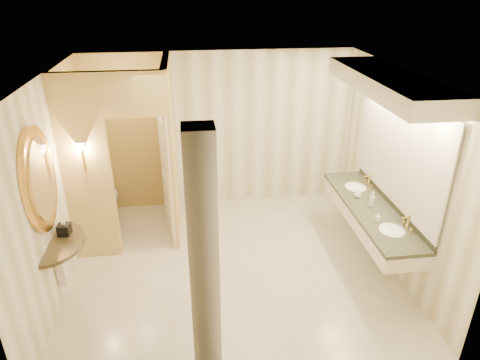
{
  "coord_description": "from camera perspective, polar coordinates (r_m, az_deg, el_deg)",
  "views": [
    {
      "loc": [
        -0.53,
        -5.01,
        3.75
      ],
      "look_at": [
        0.14,
        0.2,
        1.25
      ],
      "focal_mm": 32.0,
      "sensor_mm": 36.0,
      "label": 1
    }
  ],
  "objects": [
    {
      "name": "toilet",
      "position": [
        7.46,
        -17.46,
        -2.61
      ],
      "size": [
        0.46,
        0.78,
        0.79
      ],
      "primitive_type": "imported",
      "rotation": [
        0.0,
        0.0,
        3.17
      ],
      "color": "white",
      "rests_on": "floor"
    },
    {
      "name": "vanity",
      "position": [
        5.92,
        18.38,
        3.07
      ],
      "size": [
        0.75,
        2.48,
        2.09
      ],
      "color": "silver",
      "rests_on": "floor"
    },
    {
      "name": "tissue_box",
      "position": [
        5.71,
        -22.4,
        -6.09
      ],
      "size": [
        0.15,
        0.15,
        0.14
      ],
      "primitive_type": "cube",
      "rotation": [
        0.0,
        0.0,
        -0.1
      ],
      "color": "black",
      "rests_on": "console_shelf"
    },
    {
      "name": "soap_bottle_b",
      "position": [
        6.37,
        15.42,
        -1.75
      ],
      "size": [
        0.13,
        0.13,
        0.13
      ],
      "primitive_type": "imported",
      "rotation": [
        0.0,
        0.0,
        0.34
      ],
      "color": "silver",
      "rests_on": "vanity"
    },
    {
      "name": "wall_right",
      "position": [
        6.21,
        19.95,
        1.1
      ],
      "size": [
        0.02,
        4.0,
        2.7
      ],
      "primitive_type": "cube",
      "color": "silver",
      "rests_on": "floor"
    },
    {
      "name": "console_shelf",
      "position": [
        5.43,
        -24.53,
        -3.41
      ],
      "size": [
        0.96,
        0.96,
        1.93
      ],
      "color": "black",
      "rests_on": "floor"
    },
    {
      "name": "wall_left",
      "position": [
        5.82,
        -23.76,
        -1.23
      ],
      "size": [
        0.02,
        4.0,
        2.7
      ],
      "primitive_type": "cube",
      "color": "silver",
      "rests_on": "floor"
    },
    {
      "name": "pillar",
      "position": [
        4.01,
        -4.83,
        -11.41
      ],
      "size": [
        0.27,
        0.27,
        2.7
      ],
      "primitive_type": "cube",
      "color": "silver",
      "rests_on": "floor"
    },
    {
      "name": "soap_bottle_a",
      "position": [
        5.84,
        17.87,
        -4.76
      ],
      "size": [
        0.06,
        0.06,
        0.12
      ],
      "primitive_type": "imported",
      "rotation": [
        0.0,
        0.0,
        0.03
      ],
      "color": "beige",
      "rests_on": "vanity"
    },
    {
      "name": "wall_back",
      "position": [
        7.43,
        -2.84,
        6.56
      ],
      "size": [
        4.5,
        0.02,
        2.7
      ],
      "primitive_type": "cube",
      "color": "silver",
      "rests_on": "floor"
    },
    {
      "name": "toilet_closet",
      "position": [
        6.46,
        -11.98,
        3.4
      ],
      "size": [
        1.5,
        1.55,
        2.7
      ],
      "color": "#D7BD70",
      "rests_on": "floor"
    },
    {
      "name": "wall_front",
      "position": [
        3.89,
        2.13,
        -12.69
      ],
      "size": [
        4.5,
        0.02,
        2.7
      ],
      "primitive_type": "cube",
      "color": "silver",
      "rests_on": "floor"
    },
    {
      "name": "ceiling",
      "position": [
        5.15,
        -1.29,
        13.66
      ],
      "size": [
        4.5,
        4.5,
        0.0
      ],
      "primitive_type": "plane",
      "rotation": [
        3.14,
        0.0,
        0.0
      ],
      "color": "silver",
      "rests_on": "wall_back"
    },
    {
      "name": "wall_sconce",
      "position": [
        5.97,
        -20.4,
        4.04
      ],
      "size": [
        0.14,
        0.14,
        0.42
      ],
      "color": "gold",
      "rests_on": "toilet_closet"
    },
    {
      "name": "soap_bottle_c",
      "position": [
        6.17,
        17.2,
        -2.47
      ],
      "size": [
        0.1,
        0.1,
        0.21
      ],
      "primitive_type": "imported",
      "rotation": [
        0.0,
        0.0,
        -0.25
      ],
      "color": "#C6B28C",
      "rests_on": "vanity"
    },
    {
      "name": "floor",
      "position": [
        6.28,
        -1.04,
        -11.21
      ],
      "size": [
        4.5,
        4.5,
        0.0
      ],
      "primitive_type": "plane",
      "color": "silver",
      "rests_on": "ground"
    }
  ]
}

